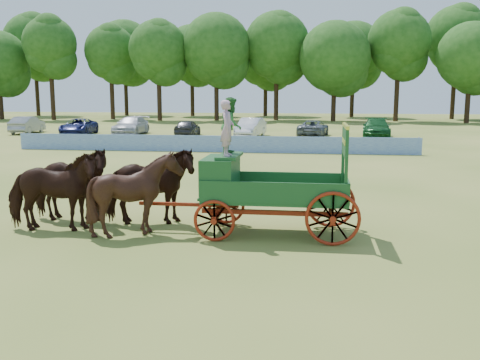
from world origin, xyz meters
name	(u,v)px	position (x,y,z in m)	size (l,w,h in m)	color
ground	(133,217)	(0.00, 0.00, 0.00)	(160.00, 160.00, 0.00)	#9E9447
horse_lead_left	(52,191)	(-1.61, -1.91, 1.12)	(1.21, 2.66, 2.25)	black
horse_lead_right	(70,185)	(-1.61, -0.81, 1.12)	(1.21, 2.66, 2.25)	black
horse_wheel_left	(136,194)	(0.79, -1.91, 1.13)	(1.82, 2.04, 2.25)	black
horse_wheel_right	(149,187)	(0.79, -0.81, 1.12)	(1.21, 2.66, 2.25)	black
farm_dray	(249,175)	(3.76, -1.33, 1.60)	(5.99, 2.00, 3.67)	maroon
sponsor_banner	(211,144)	(-1.00, 18.00, 0.53)	(26.00, 0.08, 1.05)	#1D3E9D
parked_cars	(177,127)	(-6.47, 30.46, 0.75)	(38.99, 6.76, 1.60)	silver
treeline	(245,49)	(-4.18, 59.73, 9.59)	(90.74, 24.37, 15.91)	#382314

